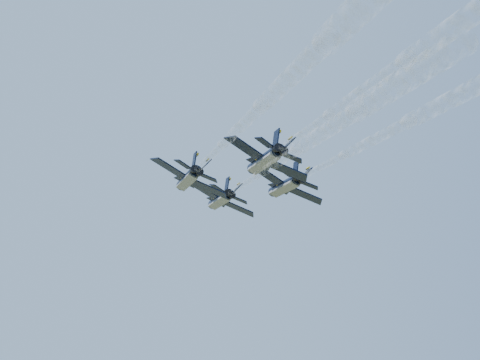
{
  "coord_description": "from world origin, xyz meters",
  "views": [
    {
      "loc": [
        -5.81,
        -111.6,
        70.96
      ],
      "look_at": [
        1.83,
        2.39,
        101.56
      ],
      "focal_mm": 50.0,
      "sensor_mm": 36.0,
      "label": 1
    }
  ],
  "objects": [
    {
      "name": "jet_right",
      "position": [
        9.74,
        2.33,
        100.52
      ],
      "size": [
        13.18,
        18.89,
        6.31
      ],
      "rotation": [
        0.0,
        0.43,
        0.2
      ],
      "color": "black"
    },
    {
      "name": "smoke_trail_lead",
      "position": [
        10.13,
        -42.37,
        100.56
      ],
      "size": [
        17.22,
        74.52,
        3.06
      ],
      "rotation": [
        0.0,
        0.43,
        0.2
      ],
      "color": "white"
    },
    {
      "name": "jet_left",
      "position": [
        -7.33,
        -1.36,
        100.52
      ],
      "size": [
        13.18,
        18.89,
        6.31
      ],
      "rotation": [
        0.0,
        0.43,
        0.2
      ],
      "color": "black"
    },
    {
      "name": "jet_slot",
      "position": [
        4.55,
        -13.26,
        100.52
      ],
      "size": [
        13.18,
        18.89,
        6.31
      ],
      "rotation": [
        0.0,
        0.43,
        0.2
      ],
      "color": "black"
    },
    {
      "name": "jet_lead",
      "position": [
        -1.31,
        13.75,
        100.52
      ],
      "size": [
        13.18,
        18.89,
        6.31
      ],
      "rotation": [
        0.0,
        0.43,
        0.2
      ],
      "color": "black"
    },
    {
      "name": "smoke_trail_right",
      "position": [
        21.18,
        -53.79,
        100.56
      ],
      "size": [
        17.22,
        74.52,
        3.06
      ],
      "rotation": [
        0.0,
        0.43,
        0.2
      ],
      "color": "white"
    },
    {
      "name": "smoke_trail_left",
      "position": [
        4.12,
        -57.48,
        100.56
      ],
      "size": [
        17.22,
        74.52,
        3.06
      ],
      "rotation": [
        0.0,
        0.43,
        0.2
      ],
      "color": "white"
    }
  ]
}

